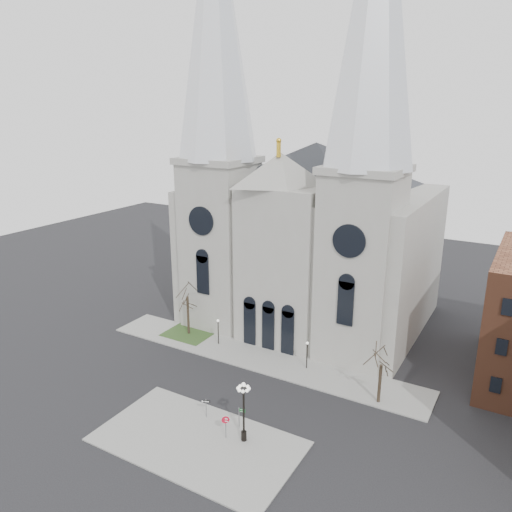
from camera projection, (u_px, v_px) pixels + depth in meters
The scene contains 13 objects.
ground at pixel (203, 404), 49.65m from camera, with size 160.00×160.00×0.00m, color black.
sidewalk_near at pixel (198, 441), 44.05m from camera, with size 18.00×10.00×0.14m, color gray.
sidewalk_far at pixel (258, 357), 58.74m from camera, with size 40.00×6.00×0.14m, color gray.
grass_patch at pixel (189, 334), 64.85m from camera, with size 6.00×5.00×0.18m, color #29471E.
cathedral at pixel (305, 188), 63.26m from camera, with size 33.00×26.66×54.00m.
tree_left at pixel (187, 294), 63.27m from camera, with size 3.20×3.20×7.50m.
tree_right at pixel (381, 363), 48.61m from camera, with size 3.20×3.20×6.00m.
ped_lamp_left at pixel (218, 327), 61.39m from camera, with size 0.32×0.32×3.26m.
ped_lamp_right at pixel (307, 350), 55.62m from camera, with size 0.32×0.32×3.26m.
stop_sign at pixel (226, 422), 43.96m from camera, with size 0.79×0.24×2.26m.
globe_lamp at pixel (244, 404), 43.05m from camera, with size 1.57×1.57×5.75m.
one_way_sign at pixel (206, 405), 47.06m from camera, with size 0.78×0.35×1.90m.
street_name_sign at pixel (240, 416), 45.50m from camera, with size 0.65×0.21×2.06m.
Camera 1 is at (26.27, -34.81, 28.45)m, focal length 35.00 mm.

